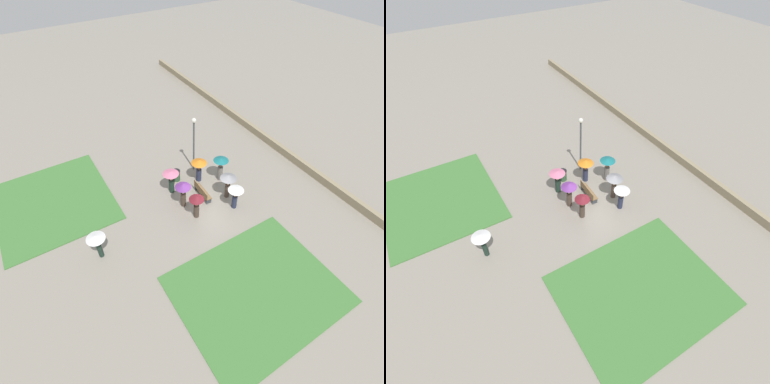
% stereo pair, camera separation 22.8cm
% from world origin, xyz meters
% --- Properties ---
extents(ground_plane, '(90.00, 90.00, 0.00)m').
position_xyz_m(ground_plane, '(0.00, 0.00, 0.00)').
color(ground_plane, gray).
extents(lawn_patch_near, '(6.58, 8.19, 0.06)m').
position_xyz_m(lawn_patch_near, '(-6.46, 1.23, 0.03)').
color(lawn_patch_near, '#427A38').
rests_on(lawn_patch_near, ground_plane).
extents(lawn_patch_far, '(7.66, 7.13, 0.06)m').
position_xyz_m(lawn_patch_far, '(5.46, 8.64, 0.03)').
color(lawn_patch_far, '#427A38').
rests_on(lawn_patch_far, ground_plane).
extents(parapet_wall, '(45.00, 0.35, 0.60)m').
position_xyz_m(parapet_wall, '(0.00, -8.13, 0.30)').
color(parapet_wall, gray).
rests_on(parapet_wall, ground_plane).
extents(park_bench, '(1.73, 0.50, 0.90)m').
position_xyz_m(park_bench, '(0.76, -0.06, 0.47)').
color(park_bench, brown).
rests_on(park_bench, ground_plane).
extents(lamp_post, '(0.32, 0.32, 4.27)m').
position_xyz_m(lamp_post, '(3.55, -1.14, 2.75)').
color(lamp_post, '#474C51').
rests_on(lamp_post, ground_plane).
extents(trash_bin, '(0.56, 0.56, 0.84)m').
position_xyz_m(trash_bin, '(3.13, 0.57, 0.42)').
color(trash_bin, '#335638').
rests_on(trash_bin, ground_plane).
extents(crowd_person_purple, '(1.03, 1.03, 1.88)m').
position_xyz_m(crowd_person_purple, '(0.73, 1.40, 1.36)').
color(crowd_person_purple, '#47382D').
rests_on(crowd_person_purple, ground_plane).
extents(crowd_person_grey, '(1.09, 1.09, 1.91)m').
position_xyz_m(crowd_person_grey, '(-0.10, -1.51, 1.45)').
color(crowd_person_grey, '#47382D').
rests_on(crowd_person_grey, ground_plane).
extents(crowd_person_pink, '(1.08, 1.08, 1.79)m').
position_xyz_m(crowd_person_pink, '(2.26, 1.43, 1.25)').
color(crowd_person_pink, '#1E3328').
rests_on(crowd_person_pink, ground_plane).
extents(crowd_person_white, '(1.02, 1.02, 1.73)m').
position_xyz_m(crowd_person_white, '(-1.15, -1.33, 1.23)').
color(crowd_person_white, '#282D47').
rests_on(crowd_person_white, ground_plane).
extents(crowd_person_maroon, '(0.95, 0.95, 1.72)m').
position_xyz_m(crowd_person_maroon, '(-0.54, 1.19, 1.17)').
color(crowd_person_maroon, '#47382D').
rests_on(crowd_person_maroon, ground_plane).
extents(crowd_person_teal, '(1.06, 1.06, 1.88)m').
position_xyz_m(crowd_person_teal, '(1.60, -2.13, 1.29)').
color(crowd_person_teal, slate).
rests_on(crowd_person_teal, ground_plane).
extents(crowd_person_orange, '(1.09, 1.09, 1.80)m').
position_xyz_m(crowd_person_orange, '(2.28, -0.78, 1.28)').
color(crowd_person_orange, '#282D47').
rests_on(crowd_person_orange, ground_plane).
extents(lone_walker_far_path, '(1.05, 1.05, 1.80)m').
position_xyz_m(lone_walker_far_path, '(-0.23, 7.35, 1.37)').
color(lone_walker_far_path, '#1E3328').
rests_on(lone_walker_far_path, ground_plane).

